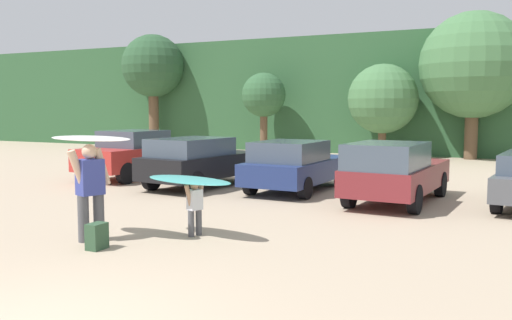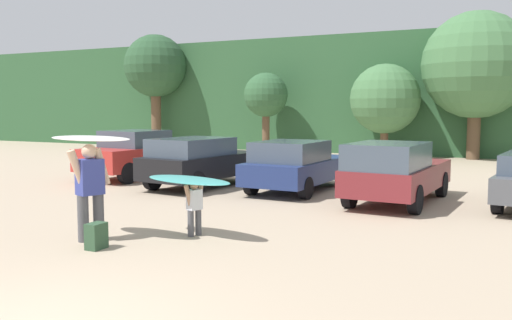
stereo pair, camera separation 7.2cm
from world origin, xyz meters
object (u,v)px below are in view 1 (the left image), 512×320
Objects in this scene: parked_car_red at (135,154)px; parked_car_black at (198,161)px; parked_car_navy at (296,165)px; surfboard_teal at (188,180)px; person_adult at (90,186)px; parked_car_maroon at (395,171)px; person_child at (195,205)px; backpack_dropped at (97,236)px; surfboard_white at (89,138)px.

parked_car_red is 3.32m from parked_car_black.
parked_car_black is at bearing 103.00° from parked_car_navy.
surfboard_teal is at bearing -143.59° from parked_car_black.
parked_car_navy is 2.44× the size of person_adult.
parked_car_navy is (6.10, -0.44, -0.08)m from parked_car_red.
parked_car_black reaches higher than parked_car_navy.
parked_car_maroon is 5.80m from person_child.
parked_car_red is 0.95× the size of parked_car_maroon.
parked_car_black is at bearing 108.24° from backpack_dropped.
backpack_dropped is at bearing -140.25° from parked_car_red.
surfboard_white is (-1.58, -1.03, 1.26)m from person_child.
surfboard_teal is at bearing 91.71° from person_child.
parked_car_maroon is 9.87× the size of backpack_dropped.
parked_car_black is 7.45m from backpack_dropped.
person_child is at bearing 58.16° from backpack_dropped.
parked_car_black is at bearing -49.06° from surfboard_teal.
parked_car_navy reaches higher than person_child.
person_adult is 0.85× the size of surfboard_teal.
parked_car_black is (3.17, -0.99, -0.03)m from parked_car_red.
person_adult is at bearing -141.39° from parked_car_red.
person_child is 0.51m from surfboard_teal.
parked_car_black is 2.98m from parked_car_navy.
parked_car_navy is 2.07× the size of surfboard_teal.
parked_car_maroon is at bearing -106.02° from surfboard_teal.
parked_car_red is 0.99× the size of parked_car_navy.
backpack_dropped is (0.52, -0.44, -0.77)m from person_adult.
parked_car_red is 9.02m from surfboard_white.
parked_car_navy is 3.14m from parked_car_maroon.
parked_car_black reaches higher than surfboard_teal.
parked_car_red is 9.21m from parked_car_maroon.
surfboard_white is (-1.21, -7.07, 1.09)m from parked_car_navy.
person_child is 0.50× the size of surfboard_teal.
parked_car_maroon is 2.15× the size of surfboard_teal.
person_child is 0.54× the size of surfboard_white.
parked_car_navy is 7.25m from surfboard_white.
backpack_dropped is (-0.60, -7.61, -0.53)m from parked_car_navy.
parked_car_maroon is at bearing -104.04° from parked_car_navy.
person_child is at bearing -97.90° from surfboard_teal.
person_child is 2.31× the size of backpack_dropped.
backpack_dropped is (-0.93, -1.43, -0.85)m from surfboard_teal.
parked_car_black is at bearing 90.70° from parked_car_maroon.
parked_car_maroon is at bearing -86.78° from parked_car_black.
parked_car_red is 2.05× the size of surfboard_teal.
parked_car_black is 5.96m from parked_car_maroon.
surfboard_white is at bearing -141.47° from parked_car_red.
backpack_dropped is (-0.98, -1.57, -0.36)m from person_child.
parked_car_red is 1.00× the size of parked_car_black.
parked_car_red reaches higher than parked_car_maroon.
parked_car_red is 2.41× the size of person_adult.
parked_car_maroon is (9.11, -1.32, -0.02)m from parked_car_red.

